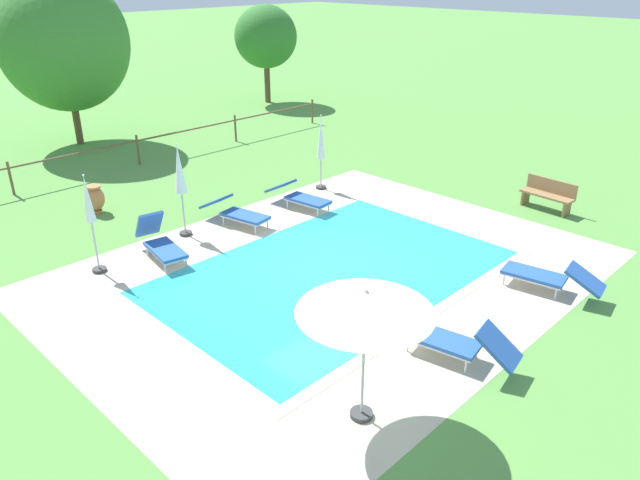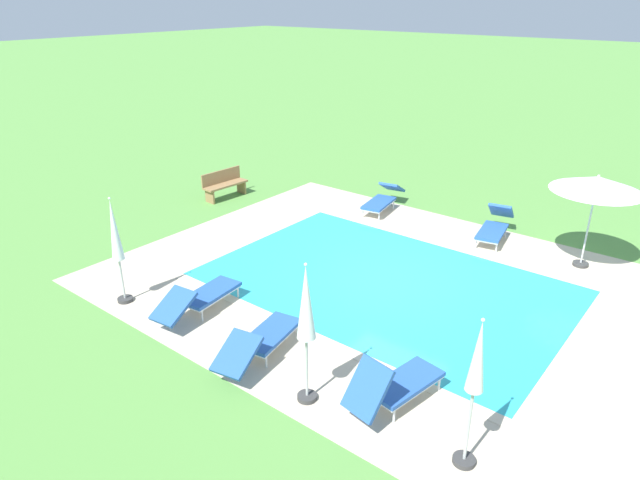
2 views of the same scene
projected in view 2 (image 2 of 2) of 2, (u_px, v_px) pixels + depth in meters
name	position (u px, v px, depth m)	size (l,w,h in m)	color
ground_plane	(385.00, 283.00, 12.63)	(160.00, 160.00, 0.00)	#599342
pool_deck_paving	(385.00, 283.00, 12.63)	(11.96, 9.27, 0.01)	beige
swimming_pool_water	(385.00, 283.00, 12.63)	(7.82, 5.13, 0.01)	#2DB7C6
pool_coping_rim	(385.00, 282.00, 12.63)	(8.30, 5.61, 0.01)	beige
sun_lounger_north_near_steps	(200.00, 297.00, 11.33)	(0.83, 2.12, 0.72)	#2856A8
sun_lounger_north_mid	(495.00, 226.00, 14.76)	(0.95, 2.07, 0.84)	#2856A8
sun_lounger_north_far	(395.00, 385.00, 8.71)	(0.90, 1.89, 1.02)	#2856A8
sun_lounger_north_end	(383.00, 199.00, 16.76)	(0.95, 2.13, 0.73)	#2856A8
sun_lounger_south_near_corner	(261.00, 339.00, 9.93)	(0.97, 2.14, 0.72)	#2856A8
patio_umbrella_open_foreground	(597.00, 184.00, 12.61)	(2.03, 2.03, 2.26)	#383838
patio_umbrella_closed_row_west	(115.00, 238.00, 11.29)	(0.32, 0.32, 2.33)	#383838
patio_umbrella_closed_row_mid_west	(476.00, 372.00, 7.17)	(0.32, 0.32, 2.33)	#383838
patio_umbrella_closed_row_mid_east	(306.00, 311.00, 8.35)	(0.32, 0.32, 2.43)	#383838
wooden_bench_lawn_side	(224.00, 183.00, 17.75)	(0.54, 1.52, 0.87)	#937047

